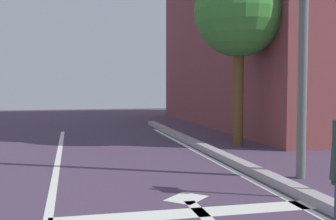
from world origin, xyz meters
TOP-DOWN VIEW (x-y plane):
  - lane_line_curbside at (3.00, 6.00)m, footprint 0.12×20.00m
  - stop_bar at (1.43, 5.98)m, footprint 3.44×0.40m
  - lane_arrow_stem at (1.60, 5.81)m, footprint 0.16×1.40m
  - lane_arrow_head at (1.60, 6.66)m, footprint 0.71×0.71m
  - curb_strip at (3.25, 6.00)m, footprint 0.24×24.00m
  - roadside_tree at (4.41, 11.51)m, footprint 2.42×2.42m
  - building_block at (10.03, 16.91)m, footprint 9.76×13.36m

SIDE VIEW (x-z plane):
  - lane_line_curbside at x=3.00m, z-range 0.00..0.01m
  - stop_bar at x=1.43m, z-range 0.00..0.01m
  - lane_arrow_stem at x=1.60m, z-range 0.00..0.01m
  - lane_arrow_head at x=1.60m, z-range 0.00..0.01m
  - curb_strip at x=3.25m, z-range 0.00..0.14m
  - roadside_tree at x=4.41m, z-range 1.16..5.96m
  - building_block at x=10.03m, z-range 0.00..8.95m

